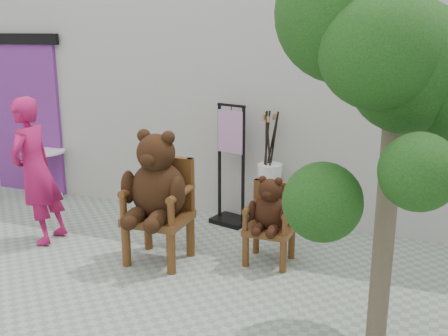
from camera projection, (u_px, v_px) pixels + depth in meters
name	position (u px, v px, depth m)	size (l,w,h in m)	color
ground_plane	(107.00, 307.00, 4.66)	(60.00, 60.00, 0.00)	gray
back_wall	(229.00, 97.00, 7.06)	(9.00, 1.00, 3.00)	#AEACA3
doorway	(26.00, 114.00, 7.71)	(1.40, 0.11, 2.33)	#6C297B
chair_big	(158.00, 189.00, 5.40)	(0.70, 0.74, 1.41)	#49280F
chair_small	(270.00, 213.00, 5.42)	(0.48, 0.51, 0.94)	#49280F
person	(36.00, 171.00, 5.92)	(0.61, 0.40, 1.66)	#A8144E
cafe_table	(45.00, 168.00, 7.54)	(0.60, 0.60, 0.70)	white
display_stand	(231.00, 179.00, 6.51)	(0.53, 0.46, 1.51)	black
stool_bucket	(269.00, 178.00, 6.33)	(0.32, 0.32, 1.45)	white
tree	(397.00, 59.00, 3.62)	(1.72, 1.77, 3.11)	#493C2C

